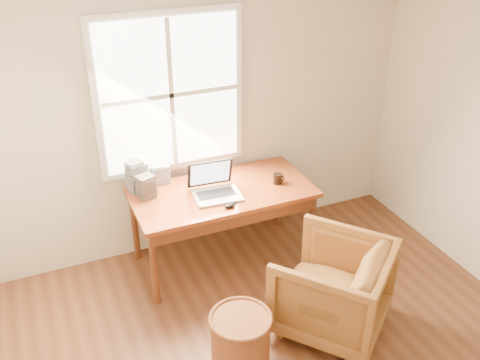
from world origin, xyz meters
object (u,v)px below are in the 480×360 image
Objects in this scene: coffee_mug at (278,179)px; cd_stack_a at (140,176)px; desk at (222,192)px; armchair at (332,287)px; laptop at (217,182)px; wicker_stool at (241,341)px.

coffee_mug is 0.34× the size of cd_stack_a.
armchair is at bearing -67.67° from desk.
cd_stack_a is at bearing 155.02° from desk.
desk is 3.85× the size of laptop.
armchair is at bearing 6.12° from wicker_stool.
armchair is at bearing -91.08° from coffee_mug.
laptop is (-0.08, -0.10, 0.17)m from desk.
desk is at bearing 54.64° from laptop.
wicker_stool is at bearing -105.89° from desk.
cd_stack_a is at bearing 101.16° from wicker_stool.
coffee_mug is (0.59, 0.02, -0.10)m from laptop.
desk is 0.52m from coffee_mug.
desk is 1.37m from wicker_stool.
armchair is 1.97× the size of laptop.
desk is 1.28m from armchair.
laptop is at bearing -101.83° from armchair.
wicker_stool is (-0.81, -0.09, -0.16)m from armchair.
laptop reaches higher than wicker_stool.
laptop reaches higher than armchair.
coffee_mug reaches higher than wicker_stool.
armchair is (0.47, -1.14, -0.36)m from desk.
coffee_mug is at bearing -131.90° from armchair.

